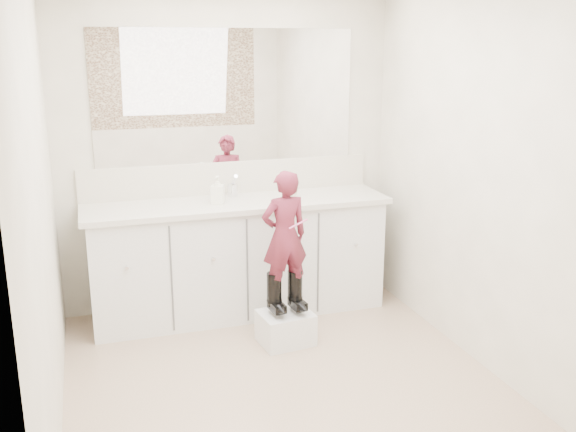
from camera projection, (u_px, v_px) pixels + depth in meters
name	position (u px, v px, depth m)	size (l,w,h in m)	color
floor	(287.00, 387.00, 3.91)	(3.00, 3.00, 0.00)	#977A63
wall_back	(228.00, 154.00, 4.98)	(2.60, 2.60, 0.00)	beige
wall_front	(419.00, 291.00, 2.22)	(2.60, 2.60, 0.00)	beige
wall_left	(40.00, 214.00, 3.21)	(3.00, 3.00, 0.00)	beige
wall_right	(486.00, 181.00, 3.98)	(3.00, 3.00, 0.00)	beige
vanity_cabinet	(238.00, 259.00, 4.92)	(2.20, 0.55, 0.85)	silver
countertop	(238.00, 204.00, 4.79)	(2.28, 0.58, 0.04)	beige
backsplash	(229.00, 178.00, 5.01)	(2.28, 0.03, 0.25)	beige
mirror	(227.00, 97.00, 4.85)	(2.00, 0.02, 1.00)	white
dot_panel	(425.00, 162.00, 2.11)	(2.00, 0.01, 1.20)	#472819
faucet	(233.00, 190.00, 4.93)	(0.08, 0.08, 0.10)	silver
cup	(293.00, 192.00, 4.88)	(0.09, 0.09, 0.08)	beige
soap_bottle	(218.00, 190.00, 4.70)	(0.09, 0.09, 0.20)	white
step_stool	(286.00, 328.00, 4.47)	(0.35, 0.29, 0.22)	silver
boot_left	(274.00, 293.00, 4.40)	(0.11, 0.20, 0.29)	black
boot_right	(295.00, 291.00, 4.44)	(0.11, 0.20, 0.29)	black
toddler	(285.00, 236.00, 4.31)	(0.33, 0.22, 0.90)	#A93455
toothbrush	(298.00, 224.00, 4.23)	(0.01, 0.01, 0.14)	pink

